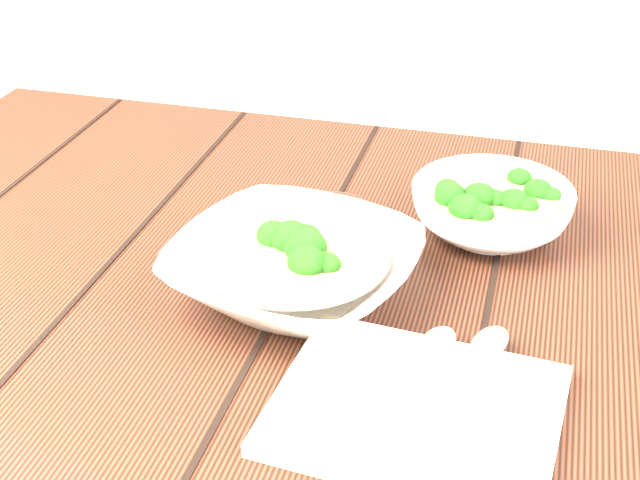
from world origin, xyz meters
TOP-DOWN VIEW (x-y plane):
  - table at (0.00, 0.00)m, footprint 1.20×0.80m
  - soup_bowl_front at (-0.01, -0.04)m, footprint 0.28×0.28m
  - soup_bowl_back at (0.17, 0.13)m, footprint 0.21×0.21m
  - trivet at (-0.01, 0.09)m, footprint 0.15×0.15m
  - napkin at (0.14, -0.19)m, footprint 0.25×0.21m
  - spoon_left at (0.13, -0.15)m, footprint 0.06×0.19m
  - spoon_right at (0.18, -0.13)m, footprint 0.07×0.19m

SIDE VIEW (x-z plane):
  - table at x=0.00m, z-range 0.26..1.01m
  - napkin at x=0.14m, z-range 0.75..0.76m
  - trivet at x=-0.01m, z-range 0.75..0.78m
  - spoon_left at x=0.13m, z-range 0.76..0.77m
  - spoon_right at x=0.18m, z-range 0.76..0.77m
  - soup_bowl_back at x=0.17m, z-range 0.75..0.81m
  - soup_bowl_front at x=-0.01m, z-range 0.75..0.82m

